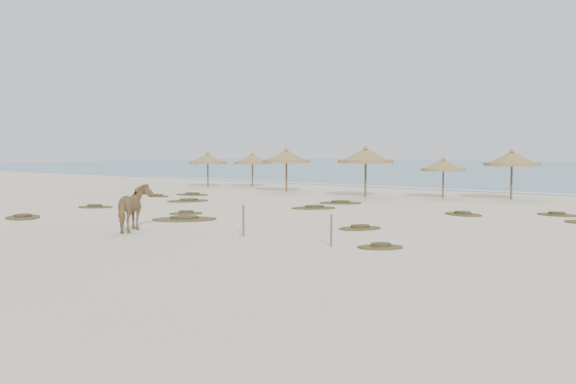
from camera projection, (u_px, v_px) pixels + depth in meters
name	position (u px, v px, depth m)	size (l,w,h in m)	color
ground	(191.00, 224.00, 25.40)	(160.00, 160.00, 0.00)	beige
foam_line	(460.00, 190.00, 45.75)	(70.00, 0.60, 0.01)	white
palapa_0	(208.00, 159.00, 49.67)	(3.45, 3.45, 2.74)	brown
palapa_1	(252.00, 159.00, 49.75)	(3.10, 3.10, 2.72)	brown
palapa_2	(286.00, 157.00, 43.97)	(4.26, 4.26, 3.06)	brown
palapa_3	(366.00, 157.00, 39.41)	(3.73, 3.73, 3.21)	brown
palapa_4	(443.00, 166.00, 38.49)	(3.30, 3.30, 2.51)	brown
palapa_5	(512.00, 159.00, 37.41)	(3.24, 3.24, 3.02)	brown
horse	(135.00, 208.00, 23.25)	(0.92, 2.03, 1.71)	olive
fence_post_near	(243.00, 221.00, 22.01)	(0.08, 0.08, 1.08)	#605748
fence_post_far	(331.00, 230.00, 19.83)	(0.07, 0.07, 0.98)	#605748
scrub_0	(95.00, 207.00, 32.50)	(2.11, 1.96, 0.16)	brown
scrub_1	(188.00, 201.00, 36.18)	(2.47, 2.88, 0.16)	brown
scrub_2	(186.00, 213.00, 29.35)	(1.70, 1.82, 0.16)	brown
scrub_3	(314.00, 208.00, 31.98)	(2.59, 2.69, 0.16)	brown
scrub_4	(360.00, 228.00, 23.95)	(1.79, 2.01, 0.16)	brown
scrub_6	(192.00, 194.00, 40.99)	(2.50, 1.87, 0.16)	brown
scrub_7	(463.00, 214.00, 28.95)	(2.36, 2.04, 0.16)	brown
scrub_8	(158.00, 196.00, 39.61)	(1.61, 1.08, 0.16)	brown
scrub_9	(184.00, 219.00, 26.97)	(3.18, 3.26, 0.16)	brown
scrub_10	(557.00, 214.00, 28.74)	(1.91, 1.40, 0.16)	brown
scrub_11	(23.00, 217.00, 27.71)	(2.62, 2.38, 0.16)	brown
scrub_12	(381.00, 246.00, 19.44)	(1.67, 1.65, 0.16)	brown
scrub_13	(340.00, 203.00, 34.84)	(2.78, 2.55, 0.16)	brown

